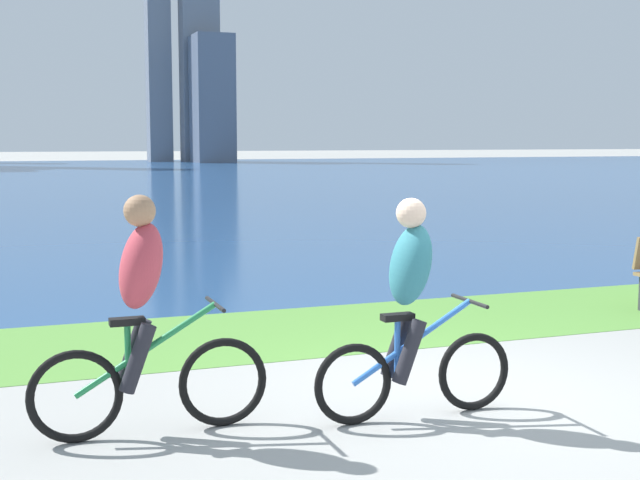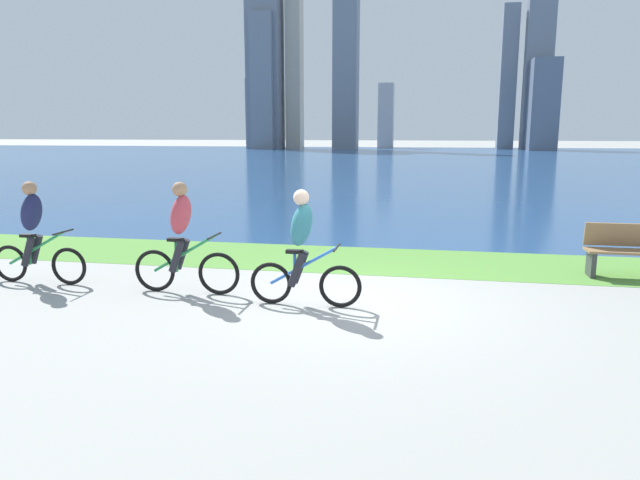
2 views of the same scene
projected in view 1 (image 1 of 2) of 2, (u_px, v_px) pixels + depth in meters
name	position (u px, v px, depth m)	size (l,w,h in m)	color
ground_plane	(464.00, 398.00, 6.95)	(300.00, 300.00, 0.00)	#9E9E99
grass_strip_bayside	(337.00, 327.00, 9.56)	(120.00, 2.39, 0.01)	#59933D
bay_water_surface	(66.00, 177.00, 47.43)	(300.00, 78.86, 0.00)	navy
cyclist_lead	(411.00, 308.00, 6.38)	(1.59, 0.52, 1.64)	black
cyclist_trailing	(144.00, 317.00, 6.00)	(1.68, 0.52, 1.69)	black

